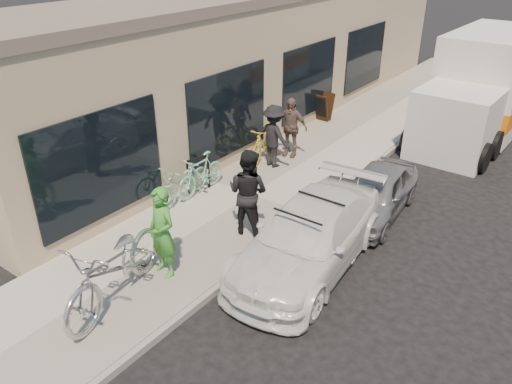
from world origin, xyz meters
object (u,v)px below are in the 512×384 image
Objects in this scene: moving_truck at (483,91)px; woman_rider at (162,233)px; sedan_silver at (376,193)px; cruiser_bike_a at (201,174)px; bike_rack at (198,171)px; cruiser_bike_b at (184,182)px; sandwich_board at (323,107)px; bystander_b at (290,127)px; cruiser_bike_c at (263,143)px; tandem_bike at (116,267)px; man_standing at (248,192)px; sedan_white at (309,236)px; bystander_a at (274,136)px.

moving_truck is 11.57m from woman_rider.
sedan_silver is 4.05m from cruiser_bike_a.
woman_rider is at bearing -58.63° from bike_rack.
cruiser_bike_b is (-4.15, -9.01, -0.75)m from moving_truck.
bike_rack is 3.30m from woman_rider.
sandwich_board is at bearing 110.52° from woman_rider.
woman_rider is 3.24m from cruiser_bike_a.
moving_truck is at bearing 45.14° from bystander_b.
sedan_silver is 3.69m from cruiser_bike_c.
cruiser_bike_b is (-1.61, 3.29, -0.22)m from tandem_bike.
bike_rack is 0.34× the size of tandem_bike.
man_standing is 1.15× the size of cruiser_bike_a.
tandem_bike is at bearing -84.75° from woman_rider.
woman_rider reaches higher than cruiser_bike_c.
sedan_white is 3.57m from cruiser_bike_a.
sedan_white reaches higher than bike_rack.
bystander_a is at bearing 128.55° from sedan_white.
tandem_bike is 3.08m from man_standing.
bystander_a is (-1.45, 3.05, -0.08)m from man_standing.
moving_truck is 3.89× the size of cruiser_bike_c.
bystander_a is (-2.95, 3.13, 0.36)m from sedan_white.
tandem_bike reaches higher than sandwich_board.
man_standing is 2.10m from cruiser_bike_b.
bystander_a is (0.58, 2.80, 0.38)m from cruiser_bike_b.
tandem_bike is at bearing -115.86° from sedan_silver.
bystander_a is at bearing 83.96° from tandem_bike.
sedan_silver is at bearing 178.23° from bystander_a.
sandwich_board is at bearing 125.90° from sedan_silver.
woman_rider is at bearing -87.05° from cruiser_bike_c.
cruiser_bike_a is 0.96× the size of bystander_a.
bystander_a is (0.46, -0.17, 0.35)m from cruiser_bike_c.
bike_rack is at bearing 97.70° from tandem_bike.
moving_truck is at bearing 63.77° from bike_rack.
bike_rack is 2.38m from bystander_a.
bike_rack is at bearing -107.17° from cruiser_bike_c.
cruiser_bike_c is at bearing -133.86° from bystander_b.
woman_rider is 5.49m from cruiser_bike_c.
tandem_bike is at bearing 108.23° from bystander_a.
bystander_a is at bearing 111.13° from woman_rider.
bystander_b is at bearing 43.68° from cruiser_bike_c.
sedan_white is 2.67× the size of bystander_a.
sedan_white is at bearing -13.46° from bike_rack.
cruiser_bike_c is (-4.03, -6.04, -0.72)m from moving_truck.
man_standing is (-1.70, -2.47, 0.52)m from sedan_silver.
man_standing reaches higher than bystander_a.
man_standing is at bearing -129.31° from sedan_silver.
woman_rider reaches higher than cruiser_bike_a.
sedan_white is (3.71, -7.10, 0.03)m from sandwich_board.
woman_rider is 5.19m from bystander_a.
bike_rack is at bearing 83.51° from bystander_a.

